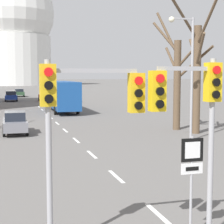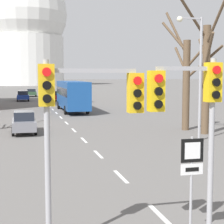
# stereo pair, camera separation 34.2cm
# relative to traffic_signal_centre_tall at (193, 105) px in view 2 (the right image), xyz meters

# --- Properties ---
(lane_stripe_1) EXTENTS (0.16, 2.00, 0.01)m
(lane_stripe_1) POSITION_rel_traffic_signal_centre_tall_xyz_m (-0.06, 1.82, -3.45)
(lane_stripe_1) COLOR silver
(lane_stripe_1) RESTS_ON ground_plane
(lane_stripe_2) EXTENTS (0.16, 2.00, 0.01)m
(lane_stripe_2) POSITION_rel_traffic_signal_centre_tall_xyz_m (-0.06, 6.32, -3.45)
(lane_stripe_2) COLOR silver
(lane_stripe_2) RESTS_ON ground_plane
(lane_stripe_3) EXTENTS (0.16, 2.00, 0.01)m
(lane_stripe_3) POSITION_rel_traffic_signal_centre_tall_xyz_m (-0.06, 10.82, -3.45)
(lane_stripe_3) COLOR silver
(lane_stripe_3) RESTS_ON ground_plane
(lane_stripe_4) EXTENTS (0.16, 2.00, 0.01)m
(lane_stripe_4) POSITION_rel_traffic_signal_centre_tall_xyz_m (-0.06, 15.32, -3.45)
(lane_stripe_4) COLOR silver
(lane_stripe_4) RESTS_ON ground_plane
(lane_stripe_5) EXTENTS (0.16, 2.00, 0.01)m
(lane_stripe_5) POSITION_rel_traffic_signal_centre_tall_xyz_m (-0.06, 19.82, -3.45)
(lane_stripe_5) COLOR silver
(lane_stripe_5) RESTS_ON ground_plane
(lane_stripe_6) EXTENTS (0.16, 2.00, 0.01)m
(lane_stripe_6) POSITION_rel_traffic_signal_centre_tall_xyz_m (-0.06, 24.32, -3.45)
(lane_stripe_6) COLOR silver
(lane_stripe_6) RESTS_ON ground_plane
(lane_stripe_7) EXTENTS (0.16, 2.00, 0.01)m
(lane_stripe_7) POSITION_rel_traffic_signal_centre_tall_xyz_m (-0.06, 28.82, -3.45)
(lane_stripe_7) COLOR silver
(lane_stripe_7) RESTS_ON ground_plane
(lane_stripe_8) EXTENTS (0.16, 2.00, 0.01)m
(lane_stripe_8) POSITION_rel_traffic_signal_centre_tall_xyz_m (-0.06, 33.32, -3.45)
(lane_stripe_8) COLOR silver
(lane_stripe_8) RESTS_ON ground_plane
(lane_stripe_9) EXTENTS (0.16, 2.00, 0.01)m
(lane_stripe_9) POSITION_rel_traffic_signal_centre_tall_xyz_m (-0.06, 37.82, -3.45)
(lane_stripe_9) COLOR silver
(lane_stripe_9) RESTS_ON ground_plane
(lane_stripe_10) EXTENTS (0.16, 2.00, 0.01)m
(lane_stripe_10) POSITION_rel_traffic_signal_centre_tall_xyz_m (-0.06, 42.32, -3.45)
(lane_stripe_10) COLOR silver
(lane_stripe_10) RESTS_ON ground_plane
(traffic_signal_centre_tall) EXTENTS (1.83, 0.34, 4.58)m
(traffic_signal_centre_tall) POSITION_rel_traffic_signal_centre_tall_xyz_m (0.00, 0.00, 0.00)
(traffic_signal_centre_tall) COLOR #9E9EA3
(traffic_signal_centre_tall) RESTS_ON ground_plane
(traffic_signal_near_left) EXTENTS (2.49, 0.34, 4.53)m
(traffic_signal_near_left) POSITION_rel_traffic_signal_centre_tall_xyz_m (-2.70, 0.37, -0.03)
(traffic_signal_near_left) COLOR #9E9EA3
(traffic_signal_near_left) RESTS_ON ground_plane
(route_sign_post) EXTENTS (0.60, 0.08, 2.64)m
(route_sign_post) POSITION_rel_traffic_signal_centre_tall_xyz_m (0.12, 0.22, -1.65)
(route_sign_post) COLOR #9E9EA3
(route_sign_post) RESTS_ON ground_plane
(street_lamp_right) EXTENTS (1.73, 0.36, 7.77)m
(street_lamp_right) POSITION_rel_traffic_signal_centre_tall_xyz_m (6.75, 13.32, 1.30)
(street_lamp_right) COLOR #9E9EA3
(street_lamp_right) RESTS_ON ground_plane
(sedan_near_left) EXTENTS (1.97, 4.59, 1.67)m
(sedan_near_left) POSITION_rel_traffic_signal_centre_tall_xyz_m (-3.43, 54.54, -2.61)
(sedan_near_left) COLOR navy
(sedan_near_left) RESTS_ON ground_plane
(sedan_near_right) EXTENTS (1.91, 4.35, 1.63)m
(sedan_near_right) POSITION_rel_traffic_signal_centre_tall_xyz_m (1.93, 53.24, -2.63)
(sedan_near_right) COLOR maroon
(sedan_near_right) RESTS_ON ground_plane
(sedan_mid_centre) EXTENTS (1.72, 4.14, 1.61)m
(sedan_mid_centre) POSITION_rel_traffic_signal_centre_tall_xyz_m (-3.76, 19.29, -2.65)
(sedan_mid_centre) COLOR slate
(sedan_mid_centre) RESTS_ON ground_plane
(sedan_far_left) EXTENTS (1.94, 4.15, 1.56)m
(sedan_far_left) POSITION_rel_traffic_signal_centre_tall_xyz_m (-1.66, 67.17, -2.64)
(sedan_far_left) COLOR #2D4C33
(sedan_far_left) RESTS_ON ground_plane
(city_bus) EXTENTS (2.66, 10.80, 3.48)m
(city_bus) POSITION_rel_traffic_signal_centre_tall_xyz_m (1.92, 34.66, -1.41)
(city_bus) COLOR #19478C
(city_bus) RESTS_ON ground_plane
(bare_tree_right_near) EXTENTS (3.18, 4.03, 9.05)m
(bare_tree_right_near) POSITION_rel_traffic_signal_centre_tall_xyz_m (8.27, 17.93, 0.55)
(bare_tree_right_near) COLOR brown
(bare_tree_right_near) RESTS_ON ground_plane
(bare_tree_right_far) EXTENTS (3.44, 4.75, 9.38)m
(bare_tree_right_far) POSITION_rel_traffic_signal_centre_tall_xyz_m (8.69, 15.71, 0.94)
(bare_tree_right_far) COLOR brown
(bare_tree_right_far) RESTS_ON ground_plane
(capitol_dome) EXTENTS (34.93, 34.93, 49.34)m
(capitol_dome) POSITION_rel_traffic_signal_centre_tall_xyz_m (-0.06, 159.73, 20.58)
(capitol_dome) COLOR silver
(capitol_dome) RESTS_ON ground_plane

